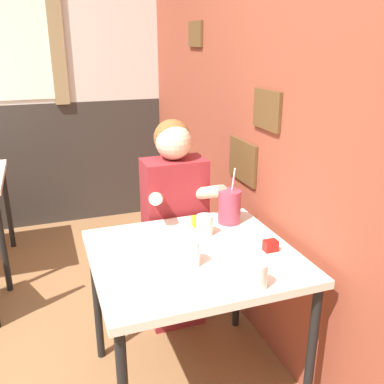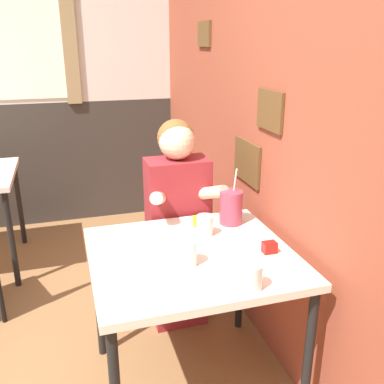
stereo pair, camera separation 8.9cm
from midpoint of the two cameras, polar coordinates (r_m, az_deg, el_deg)
brick_wall_right at (r=2.78m, az=2.63°, el=14.21°), size 0.08×4.65×2.70m
back_wall at (r=3.94m, az=-22.98°, el=14.47°), size 5.36×0.09×2.70m
main_table at (r=1.93m, az=-1.14°, el=-10.04°), size 0.88×0.80×0.73m
person_seated at (r=2.41m, az=-3.36°, el=-4.29°), size 0.42×0.40×1.22m
cocktail_pitcher at (r=2.16m, az=3.82°, el=-1.97°), size 0.12×0.12×0.29m
glass_near_pitcher at (r=1.78m, az=-1.73°, el=-8.15°), size 0.08×0.08×0.11m
glass_center at (r=1.64m, az=7.11°, el=-10.94°), size 0.08×0.08×0.10m
glass_far_side at (r=2.04m, az=0.44°, el=-4.45°), size 0.08×0.08×0.10m
condiment_ketchup at (r=1.92m, az=9.12°, el=-7.09°), size 0.06×0.04×0.05m
condiment_mustard at (r=2.15m, az=-0.37°, el=-3.89°), size 0.06×0.04×0.05m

